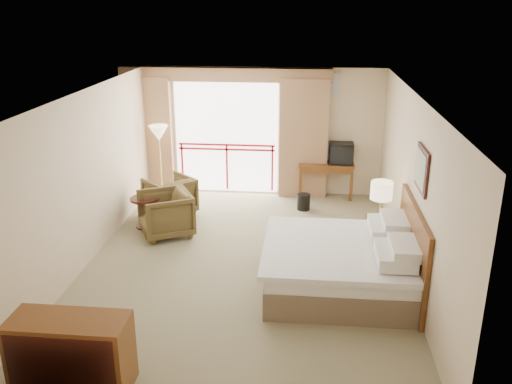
# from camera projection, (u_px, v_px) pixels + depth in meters

# --- Properties ---
(floor) EXTENTS (7.00, 7.00, 0.00)m
(floor) POSITION_uv_depth(u_px,v_px,m) (245.00, 264.00, 8.66)
(floor) COLOR #807857
(floor) RESTS_ON ground
(ceiling) EXTENTS (7.00, 7.00, 0.00)m
(ceiling) POSITION_uv_depth(u_px,v_px,m) (243.00, 95.00, 7.75)
(ceiling) COLOR white
(ceiling) RESTS_ON wall_back
(wall_back) EXTENTS (5.00, 0.00, 5.00)m
(wall_back) POSITION_uv_depth(u_px,v_px,m) (264.00, 132.00, 11.49)
(wall_back) COLOR beige
(wall_back) RESTS_ON ground
(wall_front) EXTENTS (5.00, 0.00, 5.00)m
(wall_front) POSITION_uv_depth(u_px,v_px,m) (198.00, 308.00, 4.93)
(wall_front) COLOR beige
(wall_front) RESTS_ON ground
(wall_left) EXTENTS (0.00, 7.00, 7.00)m
(wall_left) POSITION_uv_depth(u_px,v_px,m) (85.00, 179.00, 8.44)
(wall_left) COLOR beige
(wall_left) RESTS_ON ground
(wall_right) EXTENTS (0.00, 7.00, 7.00)m
(wall_right) POSITION_uv_depth(u_px,v_px,m) (412.00, 190.00, 7.97)
(wall_right) COLOR beige
(wall_right) RESTS_ON ground
(balcony_door) EXTENTS (2.40, 0.00, 2.40)m
(balcony_door) POSITION_uv_depth(u_px,v_px,m) (227.00, 138.00, 11.59)
(balcony_door) COLOR white
(balcony_door) RESTS_ON wall_back
(balcony_railing) EXTENTS (2.09, 0.03, 1.02)m
(balcony_railing) POSITION_uv_depth(u_px,v_px,m) (227.00, 156.00, 11.71)
(balcony_railing) COLOR red
(balcony_railing) RESTS_ON wall_back
(curtain_left) EXTENTS (1.00, 0.26, 2.50)m
(curtain_left) POSITION_uv_depth(u_px,v_px,m) (150.00, 135.00, 11.61)
(curtain_left) COLOR #90684A
(curtain_left) RESTS_ON wall_back
(curtain_right) EXTENTS (1.00, 0.26, 2.50)m
(curtain_right) POSITION_uv_depth(u_px,v_px,m) (304.00, 139.00, 11.30)
(curtain_right) COLOR #90684A
(curtain_right) RESTS_ON wall_back
(valance) EXTENTS (4.40, 0.22, 0.28)m
(valance) POSITION_uv_depth(u_px,v_px,m) (225.00, 75.00, 11.05)
(valance) COLOR #90684A
(valance) RESTS_ON wall_back
(hvac_vent) EXTENTS (0.50, 0.04, 0.50)m
(hvac_vent) POSITION_uv_depth(u_px,v_px,m) (328.00, 85.00, 11.00)
(hvac_vent) COLOR silver
(hvac_vent) RESTS_ON wall_back
(bed) EXTENTS (2.13, 2.06, 0.97)m
(bed) POSITION_uv_depth(u_px,v_px,m) (342.00, 265.00, 7.83)
(bed) COLOR brown
(bed) RESTS_ON floor
(headboard) EXTENTS (0.06, 2.10, 1.30)m
(headboard) POSITION_uv_depth(u_px,v_px,m) (412.00, 250.00, 7.65)
(headboard) COLOR #592D12
(headboard) RESTS_ON wall_right
(framed_art) EXTENTS (0.04, 0.72, 0.60)m
(framed_art) POSITION_uv_depth(u_px,v_px,m) (422.00, 169.00, 7.25)
(framed_art) COLOR black
(framed_art) RESTS_ON wall_right
(nightstand) EXTENTS (0.42, 0.50, 0.59)m
(nightstand) POSITION_uv_depth(u_px,v_px,m) (378.00, 237.00, 8.96)
(nightstand) COLOR #592D12
(nightstand) RESTS_ON floor
(table_lamp) EXTENTS (0.36, 0.36, 0.63)m
(table_lamp) POSITION_uv_depth(u_px,v_px,m) (382.00, 191.00, 8.74)
(table_lamp) COLOR tan
(table_lamp) RESTS_ON nightstand
(phone) EXTENTS (0.19, 0.16, 0.07)m
(phone) POSITION_uv_depth(u_px,v_px,m) (378.00, 222.00, 8.71)
(phone) COLOR black
(phone) RESTS_ON nightstand
(desk) EXTENTS (1.15, 0.56, 0.75)m
(desk) POSITION_uv_depth(u_px,v_px,m) (326.00, 169.00, 11.51)
(desk) COLOR #592D12
(desk) RESTS_ON floor
(tv) EXTENTS (0.49, 0.39, 0.44)m
(tv) POSITION_uv_depth(u_px,v_px,m) (341.00, 153.00, 11.30)
(tv) COLOR black
(tv) RESTS_ON desk
(coffee_maker) EXTENTS (0.16, 0.16, 0.28)m
(coffee_maker) POSITION_uv_depth(u_px,v_px,m) (310.00, 156.00, 11.39)
(coffee_maker) COLOR black
(coffee_maker) RESTS_ON desk
(cup) EXTENTS (0.08, 0.08, 0.11)m
(cup) POSITION_uv_depth(u_px,v_px,m) (317.00, 161.00, 11.36)
(cup) COLOR white
(cup) RESTS_ON desk
(wastebasket) EXTENTS (0.34, 0.34, 0.33)m
(wastebasket) POSITION_uv_depth(u_px,v_px,m) (304.00, 202.00, 10.87)
(wastebasket) COLOR black
(wastebasket) RESTS_ON floor
(armchair_far) EXTENTS (1.16, 1.16, 0.76)m
(armchair_far) POSITION_uv_depth(u_px,v_px,m) (171.00, 214.00, 10.70)
(armchair_far) COLOR #47391E
(armchair_far) RESTS_ON floor
(armchair_near) EXTENTS (1.18, 1.17, 0.80)m
(armchair_near) POSITION_uv_depth(u_px,v_px,m) (167.00, 234.00, 9.76)
(armchair_near) COLOR #47391E
(armchair_near) RESTS_ON floor
(side_table) EXTENTS (0.53, 0.53, 0.58)m
(side_table) POSITION_uv_depth(u_px,v_px,m) (145.00, 207.00, 9.95)
(side_table) COLOR black
(side_table) RESTS_ON floor
(book) EXTENTS (0.21, 0.24, 0.02)m
(book) POSITION_uv_depth(u_px,v_px,m) (145.00, 198.00, 9.89)
(book) COLOR white
(book) RESTS_ON side_table
(floor_lamp) EXTENTS (0.40, 0.40, 1.57)m
(floor_lamp) POSITION_uv_depth(u_px,v_px,m) (159.00, 136.00, 11.13)
(floor_lamp) COLOR tan
(floor_lamp) RESTS_ON floor
(dresser) EXTENTS (1.26, 0.54, 0.84)m
(dresser) POSITION_uv_depth(u_px,v_px,m) (71.00, 354.00, 5.79)
(dresser) COLOR #592D12
(dresser) RESTS_ON floor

